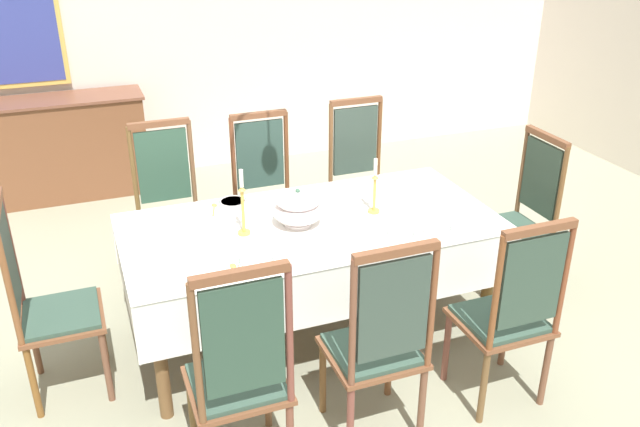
% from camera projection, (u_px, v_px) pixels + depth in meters
% --- Properties ---
extents(ground, '(7.78, 6.45, 0.04)m').
position_uv_depth(ground, '(321.00, 350.00, 4.03)').
color(ground, gray).
extents(back_wall, '(7.78, 0.08, 3.16)m').
position_uv_depth(back_wall, '(194.00, 4.00, 6.11)').
color(back_wall, silver).
rests_on(back_wall, ground).
extents(dining_table, '(2.13, 1.04, 0.76)m').
position_uv_depth(dining_table, '(311.00, 235.00, 3.86)').
color(dining_table, brown).
rests_on(dining_table, ground).
extents(tablecloth, '(2.15, 1.06, 0.33)m').
position_uv_depth(tablecloth, '(311.00, 235.00, 3.87)').
color(tablecloth, white).
rests_on(tablecloth, dining_table).
extents(chair_south_a, '(0.44, 0.42, 1.16)m').
position_uv_depth(chair_south_a, '(240.00, 373.00, 2.91)').
color(chair_south_a, brown).
rests_on(chair_south_a, ground).
extents(chair_north_a, '(0.44, 0.42, 1.14)m').
position_uv_depth(chair_north_a, '(170.00, 207.00, 4.48)').
color(chair_north_a, brown).
rests_on(chair_north_a, ground).
extents(chair_south_b, '(0.44, 0.42, 1.13)m').
position_uv_depth(chair_south_b, '(379.00, 341.00, 3.13)').
color(chair_south_b, brown).
rests_on(chair_south_b, ground).
extents(chair_north_b, '(0.44, 0.42, 1.13)m').
position_uv_depth(chair_north_b, '(266.00, 194.00, 4.70)').
color(chair_north_b, brown).
rests_on(chair_north_b, ground).
extents(chair_south_c, '(0.44, 0.42, 1.11)m').
position_uv_depth(chair_south_c, '(510.00, 312.00, 3.37)').
color(chair_south_c, brown).
rests_on(chair_south_c, ground).
extents(chair_north_c, '(0.44, 0.42, 1.15)m').
position_uv_depth(chair_north_c, '(361.00, 179.00, 4.93)').
color(chair_north_c, brown).
rests_on(chair_north_c, ground).
extents(chair_head_west, '(0.42, 0.44, 1.15)m').
position_uv_depth(chair_head_west, '(44.00, 300.00, 3.44)').
color(chair_head_west, brown).
rests_on(chair_head_west, ground).
extents(chair_head_east, '(0.42, 0.44, 1.11)m').
position_uv_depth(chair_head_east, '(520.00, 215.00, 4.39)').
color(chair_head_east, brown).
rests_on(chair_head_east, ground).
extents(soup_tureen, '(0.28, 0.28, 0.23)m').
position_uv_depth(soup_tureen, '(298.00, 208.00, 3.76)').
color(soup_tureen, white).
rests_on(soup_tureen, tablecloth).
extents(candlestick_west, '(0.07, 0.07, 0.38)m').
position_uv_depth(candlestick_west, '(243.00, 208.00, 3.64)').
color(candlestick_west, gold).
rests_on(candlestick_west, tablecloth).
extents(candlestick_east, '(0.07, 0.07, 0.34)m').
position_uv_depth(candlestick_east, '(375.00, 191.00, 3.90)').
color(candlestick_east, gold).
rests_on(candlestick_east, tablecloth).
extents(bowl_near_left, '(0.18, 0.18, 0.04)m').
position_uv_depth(bowl_near_left, '(233.00, 203.00, 4.02)').
color(bowl_near_left, white).
rests_on(bowl_near_left, tablecloth).
extents(bowl_near_right, '(0.18, 0.18, 0.04)m').
position_uv_depth(bowl_near_right, '(256.00, 263.00, 3.36)').
color(bowl_near_right, white).
rests_on(bowl_near_right, tablecloth).
extents(bowl_far_left, '(0.15, 0.15, 0.03)m').
position_uv_depth(bowl_far_left, '(400.00, 235.00, 3.65)').
color(bowl_far_left, white).
rests_on(bowl_far_left, tablecloth).
extents(bowl_far_right, '(0.15, 0.15, 0.03)m').
position_uv_depth(bowl_far_right, '(438.00, 229.00, 3.71)').
color(bowl_far_right, white).
rests_on(bowl_far_right, tablecloth).
extents(spoon_primary, '(0.06, 0.17, 0.01)m').
position_uv_depth(spoon_primary, '(214.00, 207.00, 4.02)').
color(spoon_primary, gold).
rests_on(spoon_primary, tablecloth).
extents(spoon_secondary, '(0.06, 0.17, 0.01)m').
position_uv_depth(spoon_secondary, '(233.00, 268.00, 3.35)').
color(spoon_secondary, gold).
rests_on(spoon_secondary, tablecloth).
extents(sideboard, '(1.44, 0.48, 0.90)m').
position_uv_depth(sideboard, '(64.00, 148.00, 5.90)').
color(sideboard, brown).
rests_on(sideboard, ground).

